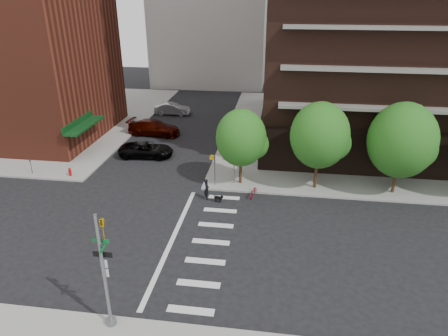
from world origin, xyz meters
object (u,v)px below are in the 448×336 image
Objects in this scene: parked_car_maroon at (154,128)px; parked_car_silver at (172,109)px; parked_car_black at (146,150)px; traffic_signal at (106,281)px; dog_walker at (207,189)px; scooter at (254,192)px; fire_hydrant at (70,171)px.

parked_car_silver is at bearing 5.23° from parked_car_maroon.
parked_car_maroon reaches higher than parked_car_black.
parked_car_black is 14.20m from parked_car_silver.
dog_walker is at bearing 80.50° from traffic_signal.
dog_walker is (7.22, -7.55, 0.13)m from parked_car_black.
traffic_signal reaches higher than scooter.
fire_hydrant is 7.34m from parked_car_black.
fire_hydrant is 15.79m from scooter.
dog_walker reaches higher than fire_hydrant.
parked_car_maroon is 1.27× the size of parked_car_silver.
traffic_signal is at bearing -99.85° from scooter.
parked_car_silver reaches higher than fire_hydrant.
parked_car_black is at bearing 160.47° from scooter.
scooter is (11.89, -20.82, -0.34)m from parked_car_silver.
parked_car_maroon is at bearing 177.75° from parked_car_silver.
scooter is at bearing -91.85° from dog_walker.
scooter is at bearing -152.67° from parked_car_silver.
dog_walker is (12.22, -2.18, 0.28)m from fire_hydrant.
parked_car_maroon is (3.86, 11.60, 0.28)m from fire_hydrant.
parked_car_black is 3.28× the size of scooter.
traffic_signal reaches higher than parked_car_silver.
traffic_signal is 35.42m from parked_car_silver.
dog_walker is (2.19, 13.11, -1.86)m from traffic_signal.
traffic_signal is at bearing -170.33° from parked_car_black.
parked_car_silver is (-6.19, 34.82, -1.96)m from traffic_signal.
traffic_signal is 13.42m from dog_walker.
parked_car_maroon is 16.12m from dog_walker.
traffic_signal is at bearing -56.74° from fire_hydrant.
dog_walker is (8.38, -21.70, 0.09)m from parked_car_silver.
scooter is at bearing -4.72° from fire_hydrant.
parked_car_maroon is 3.71× the size of scooter.
fire_hydrant is 0.14× the size of parked_car_black.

